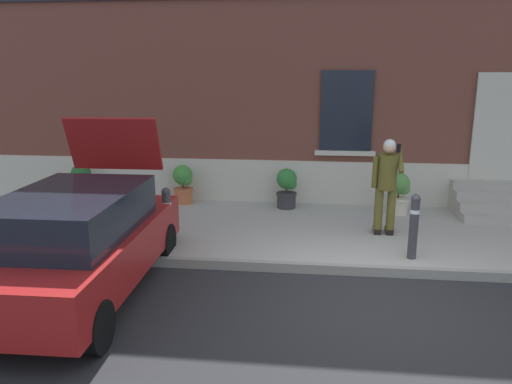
% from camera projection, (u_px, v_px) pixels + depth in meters
% --- Properties ---
extents(ground_plane, '(80.00, 80.00, 0.00)m').
position_uv_depth(ground_plane, '(371.00, 303.00, 6.68)').
color(ground_plane, '#232326').
extents(sidewalk, '(24.00, 3.60, 0.15)m').
position_uv_depth(sidewalk, '(355.00, 232.00, 9.37)').
color(sidewalk, '#99968E').
rests_on(sidewalk, ground).
extents(curb_edge, '(24.00, 0.12, 0.15)m').
position_uv_depth(curb_edge, '(365.00, 270.00, 7.57)').
color(curb_edge, gray).
rests_on(curb_edge, ground).
extents(building_facade, '(24.00, 1.52, 7.50)m').
position_uv_depth(building_facade, '(354.00, 38.00, 10.90)').
color(building_facade, brown).
rests_on(building_facade, ground).
extents(entrance_stoop, '(1.88, 1.28, 0.64)m').
position_uv_depth(entrance_stoop, '(501.00, 203.00, 10.23)').
color(entrance_stoop, '#9E998E').
rests_on(entrance_stoop, sidewalk).
extents(hatchback_car_red, '(1.85, 4.09, 2.34)m').
position_uv_depth(hatchback_car_red, '(79.00, 240.00, 6.75)').
color(hatchback_car_red, maroon).
rests_on(hatchback_car_red, ground).
extents(bollard_near_person, '(0.15, 0.15, 1.04)m').
position_uv_depth(bollard_near_person, '(414.00, 224.00, 7.73)').
color(bollard_near_person, '#333338').
rests_on(bollard_near_person, sidewalk).
extents(bollard_far_left, '(0.15, 0.15, 1.04)m').
position_uv_depth(bollard_far_left, '(167.00, 216.00, 8.17)').
color(bollard_far_left, '#333338').
rests_on(bollard_far_left, sidewalk).
extents(person_on_phone, '(0.51, 0.49, 1.75)m').
position_uv_depth(person_on_phone, '(387.00, 181.00, 8.76)').
color(person_on_phone, '#514C1E').
rests_on(person_on_phone, sidewalk).
extents(planter_olive, '(0.44, 0.44, 0.86)m').
position_uv_depth(planter_olive, '(82.00, 182.00, 11.19)').
color(planter_olive, '#606B38').
rests_on(planter_olive, sidewalk).
extents(planter_terracotta, '(0.44, 0.44, 0.86)m').
position_uv_depth(planter_terracotta, '(183.00, 183.00, 11.04)').
color(planter_terracotta, '#B25B38').
rests_on(planter_terracotta, sidewalk).
extents(planter_charcoal, '(0.44, 0.44, 0.86)m').
position_uv_depth(planter_charcoal, '(287.00, 187.00, 10.65)').
color(planter_charcoal, '#2D2D30').
rests_on(planter_charcoal, sidewalk).
extents(planter_cream, '(0.44, 0.44, 0.86)m').
position_uv_depth(planter_cream, '(399.00, 192.00, 10.21)').
color(planter_cream, beige).
rests_on(planter_cream, sidewalk).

